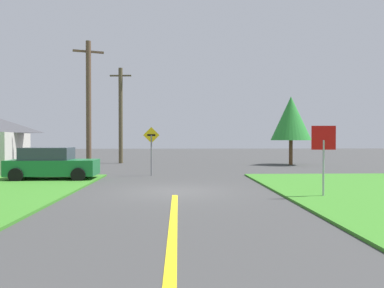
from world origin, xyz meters
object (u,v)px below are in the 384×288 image
parked_car_near_building (52,164)px  oak_tree_left (291,118)px  utility_pole_far (121,115)px  stop_sign (324,147)px  direction_sign (151,145)px  utility_pole_mid (89,105)px

parked_car_near_building → oak_tree_left: size_ratio=0.79×
parked_car_near_building → utility_pole_far: utility_pole_far is taller
stop_sign → direction_sign: bearing=-46.4°
utility_pole_far → direction_sign: (3.33, -10.41, -2.39)m
direction_sign → stop_sign: bearing=-49.8°
parked_car_near_building → utility_pole_far: size_ratio=0.53×
oak_tree_left → direction_sign: bearing=-142.1°
utility_pole_mid → oak_tree_left: bearing=23.3°
direction_sign → utility_pole_far: bearing=107.8°
direction_sign → utility_pole_mid: bearing=154.1°
utility_pole_mid → utility_pole_far: bearing=86.2°
parked_car_near_building → oak_tree_left: (15.10, 10.10, 2.84)m
parked_car_near_building → utility_pole_mid: utility_pole_mid is taller
stop_sign → parked_car_near_building: 12.67m
parked_car_near_building → oak_tree_left: 18.39m
utility_pole_far → utility_pole_mid: bearing=-93.8°
stop_sign → direction_sign: (-6.53, 7.74, -0.10)m
stop_sign → utility_pole_far: size_ratio=0.31×
stop_sign → utility_pole_mid: bearing=-39.3°
utility_pole_mid → utility_pole_far: (0.57, 8.51, 0.00)m
utility_pole_far → oak_tree_left: 13.90m
utility_pole_far → stop_sign: bearing=-61.5°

